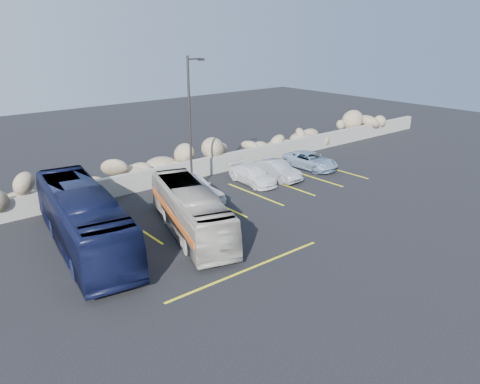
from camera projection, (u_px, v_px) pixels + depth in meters
ground at (269, 264)px, 19.75m from camera, size 90.00×90.00×0.00m
seawall at (134, 182)px, 28.29m from camera, size 60.00×0.40×1.20m
riprap_pile at (125, 167)px, 28.93m from camera, size 54.00×2.80×2.60m
parking_lines at (262, 203)px, 26.59m from camera, size 18.16×9.36×0.01m
lamppost at (191, 123)px, 26.77m from camera, size 1.14×0.18×8.00m
vintage_bus at (191, 211)px, 22.36m from camera, size 4.31×8.52×2.32m
tour_coach at (83, 219)px, 20.74m from camera, size 3.87×10.28×2.80m
car_a at (192, 188)px, 26.81m from camera, size 2.00×4.56×1.53m
car_b at (276, 170)px, 30.67m from camera, size 1.32×3.71×1.22m
car_c at (252, 175)px, 29.82m from camera, size 1.84×3.93×1.11m
car_d at (310, 161)px, 32.99m from camera, size 2.11×4.23×1.15m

